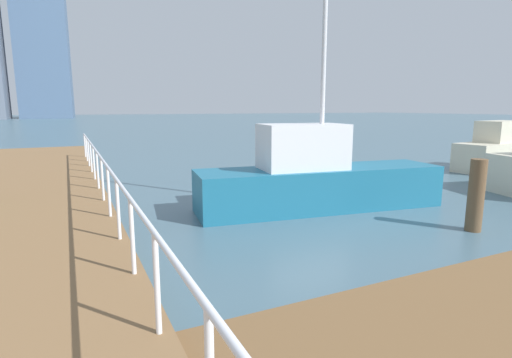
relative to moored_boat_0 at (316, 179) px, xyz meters
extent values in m
plane|color=#476675|center=(-1.97, 7.08, -0.80)|extent=(300.00, 300.00, 0.00)
cylinder|color=white|center=(-5.12, -4.81, 0.12)|extent=(0.06, 0.06, 1.05)
cylinder|color=white|center=(-5.12, -3.21, 0.12)|extent=(0.06, 0.06, 1.05)
cylinder|color=white|center=(-5.12, -1.60, 0.12)|extent=(0.06, 0.06, 1.05)
cylinder|color=white|center=(-5.12, 0.00, 0.12)|extent=(0.06, 0.06, 1.05)
cylinder|color=white|center=(-5.12, 1.60, 0.12)|extent=(0.06, 0.06, 1.05)
cylinder|color=white|center=(-5.12, 3.21, 0.12)|extent=(0.06, 0.06, 1.05)
cylinder|color=white|center=(-5.12, 4.81, 0.12)|extent=(0.06, 0.06, 1.05)
cylinder|color=white|center=(-5.12, 6.42, 0.12)|extent=(0.06, 0.06, 1.05)
cylinder|color=white|center=(-5.12, 8.02, 0.12)|extent=(0.06, 0.06, 1.05)
cylinder|color=white|center=(-5.12, 9.63, 0.12)|extent=(0.06, 0.06, 1.05)
cylinder|color=white|center=(-5.12, 11.23, 0.12)|extent=(0.06, 0.06, 1.05)
cylinder|color=white|center=(-5.12, -3.21, 0.65)|extent=(0.06, 28.88, 0.06)
cylinder|color=brown|center=(2.00, -3.08, -0.02)|extent=(0.33, 0.33, 1.57)
cube|color=#1E6B8C|center=(0.11, -0.02, -0.26)|extent=(6.67, 2.47, 1.09)
cube|color=white|center=(-0.41, 0.06, 0.86)|extent=(2.29, 1.55, 1.14)
cylinder|color=silver|center=(0.11, -0.02, 3.26)|extent=(0.12, 0.12, 5.94)
cube|color=beige|center=(11.49, 2.41, -0.21)|extent=(6.03, 2.14, 1.19)
cube|color=beige|center=(10.94, 2.34, 0.83)|extent=(2.38, 1.40, 0.89)
camera|label=1|loc=(-5.80, -8.52, 1.83)|focal=27.79mm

